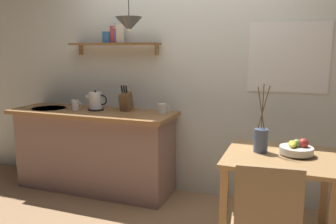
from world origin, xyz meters
name	(u,v)px	position (x,y,z in m)	size (l,w,h in m)	color
ground_plane	(169,215)	(0.00, 0.00, 0.00)	(14.00, 14.00, 0.00)	#A87F56
back_wall	(209,69)	(0.20, 0.65, 1.35)	(6.80, 0.11, 2.70)	silver
kitchen_counter	(94,150)	(-1.00, 0.32, 0.46)	(1.83, 0.63, 0.90)	gray
wall_shelf	(115,39)	(-0.80, 0.49, 1.67)	(1.04, 0.20, 0.33)	brown
dining_table	(279,173)	(0.97, -0.21, 0.62)	(0.81, 0.76, 0.76)	tan
dining_chair_near	(266,224)	(0.93, -0.82, 0.50)	(0.47, 0.43, 0.90)	tan
fruit_bowl	(297,149)	(1.09, -0.16, 0.81)	(0.25, 0.25, 0.13)	silver
twig_vase	(261,140)	(0.82, -0.17, 0.86)	(0.11, 0.11, 0.53)	#475675
electric_kettle	(96,101)	(-0.97, 0.34, 1.00)	(0.25, 0.17, 0.22)	black
knife_block	(126,101)	(-0.64, 0.42, 1.01)	(0.10, 0.17, 0.28)	brown
coffee_mug_by_sink	(75,105)	(-1.20, 0.29, 0.95)	(0.13, 0.08, 0.11)	white
coffee_mug_spare	(162,109)	(-0.21, 0.39, 0.95)	(0.13, 0.09, 0.10)	white
pendant_lamp	(129,24)	(-0.51, 0.25, 1.80)	(0.26, 0.26, 0.64)	black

